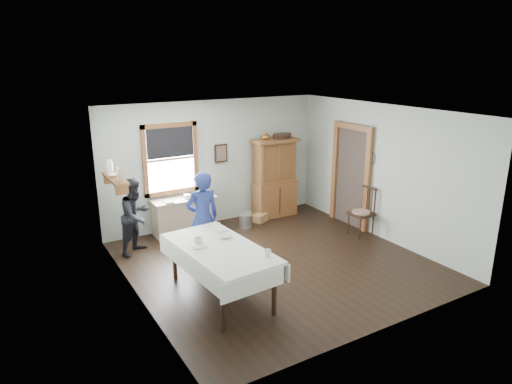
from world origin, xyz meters
TOP-DOWN VIEW (x-y plane):
  - room at (0.00, 0.00)m, footprint 5.01×5.01m
  - window at (-1.00, 2.46)m, footprint 1.18×0.07m
  - doorway at (2.46, 0.85)m, footprint 0.09×1.14m
  - wall_shelf at (-2.37, 1.54)m, footprint 0.24×1.00m
  - framed_picture at (0.15, 2.46)m, footprint 0.30×0.04m
  - rug_beater at (2.45, 0.30)m, footprint 0.01×0.27m
  - work_counter at (-0.86, 2.21)m, footprint 1.33×0.51m
  - china_hutch at (1.37, 2.18)m, footprint 1.06×0.52m
  - dining_table at (-1.39, -0.55)m, footprint 1.23×2.11m
  - spindle_chair at (2.23, 0.23)m, footprint 0.48×0.48m
  - pail at (0.38, 1.81)m, footprint 0.29×0.29m
  - wicker_basket at (0.85, 1.96)m, footprint 0.37×0.33m
  - woman_blue at (-1.11, 0.70)m, footprint 0.58×0.39m
  - figure_dark at (-2.00, 1.75)m, footprint 0.82×0.79m
  - table_cup_a at (-1.62, -0.28)m, footprint 0.14×0.14m
  - table_cup_b at (-0.94, -1.19)m, footprint 0.10×0.10m
  - table_bowl at (-1.15, -0.26)m, footprint 0.24×0.24m
  - counter_book at (-1.32, 2.12)m, footprint 0.18×0.23m
  - counter_bowl at (-0.50, 2.14)m, footprint 0.26×0.26m
  - shelf_bowl at (-2.37, 1.55)m, footprint 0.22×0.22m

SIDE VIEW (x-z plane):
  - wicker_basket at x=0.85m, z-range 0.00..0.18m
  - pail at x=0.38m, z-range 0.00..0.30m
  - work_counter at x=-0.86m, z-range 0.00..0.76m
  - dining_table at x=-1.39m, z-range 0.00..0.81m
  - spindle_chair at x=2.23m, z-range 0.00..1.03m
  - figure_dark at x=-2.00m, z-range 0.00..1.33m
  - counter_book at x=-1.32m, z-range 0.76..0.78m
  - woman_blue at x=-1.11m, z-range 0.00..1.55m
  - counter_bowl at x=-0.50m, z-range 0.76..0.82m
  - table_bowl at x=-1.15m, z-range 0.81..0.87m
  - table_cup_b at x=-0.94m, z-range 0.81..0.91m
  - table_cup_a at x=-1.62m, z-range 0.81..0.92m
  - china_hutch at x=1.37m, z-range 0.00..1.80m
  - doorway at x=2.46m, z-range 0.05..2.27m
  - room at x=0.00m, z-range 0.00..2.70m
  - framed_picture at x=0.15m, z-range 1.35..1.75m
  - wall_shelf at x=-2.37m, z-range 1.35..1.79m
  - shelf_bowl at x=-2.37m, z-range 1.57..1.62m
  - window at x=-1.00m, z-range 0.90..2.38m
  - rug_beater at x=2.45m, z-range 1.58..1.86m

